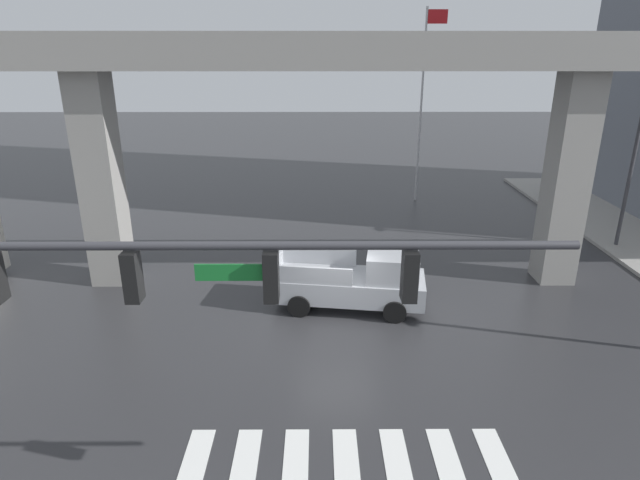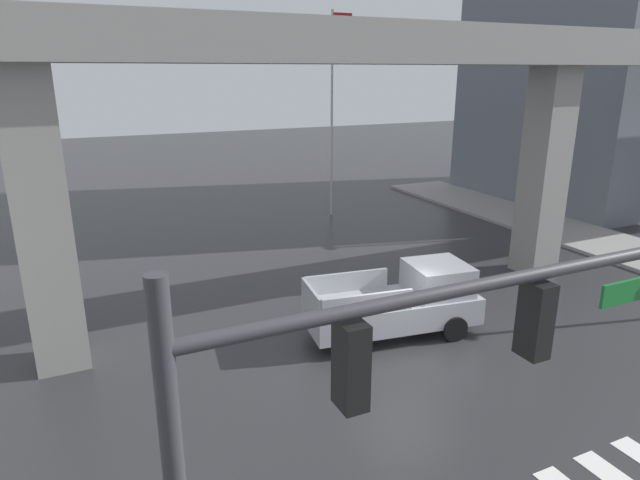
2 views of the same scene
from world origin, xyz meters
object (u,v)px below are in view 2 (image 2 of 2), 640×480
at_px(traffic_signal_mast, 521,356).
at_px(flagpole, 333,101).
at_px(pickup_truck, 402,302).
at_px(street_lamp_mid_block, 558,140).

distance_m(traffic_signal_mast, flagpole, 24.19).
bearing_deg(flagpole, pickup_truck, -108.21).
relative_size(street_lamp_mid_block, flagpole, 0.69).
bearing_deg(traffic_signal_mast, flagpole, 68.26).
xyz_separation_m(traffic_signal_mast, street_lamp_mid_block, (16.50, 14.52, -0.12)).
bearing_deg(traffic_signal_mast, street_lamp_mid_block, 41.34).
xyz_separation_m(pickup_truck, flagpole, (4.49, 13.64, 5.06)).
height_order(traffic_signal_mast, street_lamp_mid_block, street_lamp_mid_block).
height_order(pickup_truck, traffic_signal_mast, traffic_signal_mast).
bearing_deg(pickup_truck, traffic_signal_mast, -116.88).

